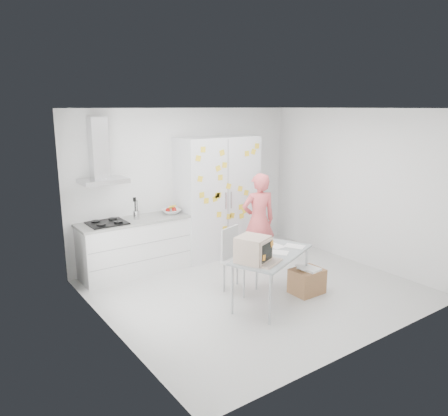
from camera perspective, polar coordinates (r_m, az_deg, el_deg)
floor at (r=6.81m, az=4.13°, el=-10.60°), size 4.50×4.00×0.02m
walls at (r=6.94m, az=0.54°, el=1.70°), size 4.52×4.01×2.70m
ceiling at (r=6.23m, az=4.54°, el=12.86°), size 4.50×4.00×0.02m
counter_run at (r=7.42m, az=-11.54°, el=-4.83°), size 1.84×0.63×1.28m
range_hood at (r=7.07m, az=-15.91°, el=6.40°), size 0.70×0.48×1.01m
tall_cabinet at (r=8.01m, az=-0.85°, el=1.42°), size 1.50×0.68×2.20m
person at (r=7.48m, az=4.53°, el=-1.66°), size 0.68×0.55×1.64m
desk at (r=5.91m, az=4.81°, el=-5.83°), size 1.50×1.14×1.07m
chair at (r=6.58m, az=1.60°, el=-6.21°), size 0.56×0.56×0.97m
cardboard_box at (r=6.71m, az=10.79°, el=-9.31°), size 0.46×0.38×0.41m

